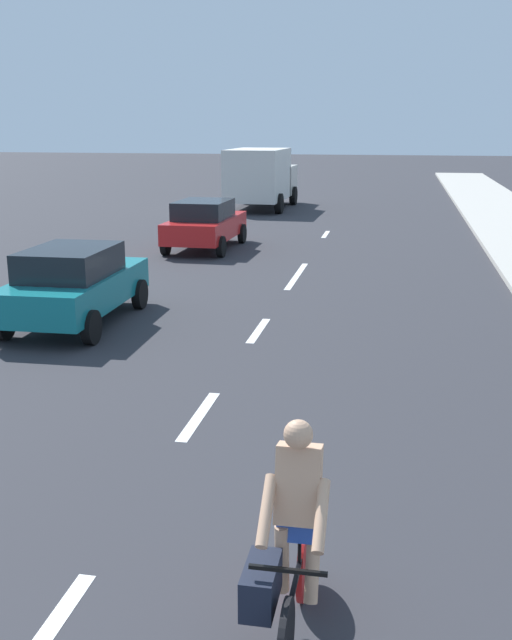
{
  "coord_description": "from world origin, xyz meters",
  "views": [
    {
      "loc": [
        2.58,
        0.02,
        3.91
      ],
      "look_at": [
        0.58,
        10.47,
        1.1
      ],
      "focal_mm": 41.77,
      "sensor_mm": 36.0,
      "label": 1
    }
  ],
  "objects_px": {
    "parked_car_red": "(205,223)",
    "cyclist": "(289,544)",
    "delivery_truck": "(261,177)",
    "parked_car_teal": "(75,283)"
  },
  "relations": [
    {
      "from": "parked_car_red",
      "to": "cyclist",
      "type": "bearing_deg",
      "value": -72.41
    },
    {
      "from": "parked_car_teal",
      "to": "cyclist",
      "type": "bearing_deg",
      "value": -58.06
    },
    {
      "from": "delivery_truck",
      "to": "parked_car_red",
      "type": "bearing_deg",
      "value": -86.82
    },
    {
      "from": "cyclist",
      "to": "parked_car_teal",
      "type": "xyz_separation_m",
      "value": [
        -5.6,
        8.63,
        0.01
      ]
    },
    {
      "from": "cyclist",
      "to": "delivery_truck",
      "type": "height_order",
      "value": "delivery_truck"
    },
    {
      "from": "parked_car_teal",
      "to": "parked_car_red",
      "type": "bearing_deg",
      "value": 87.63
    },
    {
      "from": "parked_car_red",
      "to": "delivery_truck",
      "type": "distance_m",
      "value": 11.98
    },
    {
      "from": "cyclist",
      "to": "parked_car_teal",
      "type": "distance_m",
      "value": 10.28
    },
    {
      "from": "parked_car_red",
      "to": "parked_car_teal",
      "type": "bearing_deg",
      "value": -90.3
    },
    {
      "from": "parked_car_teal",
      "to": "delivery_truck",
      "type": "height_order",
      "value": "delivery_truck"
    }
  ]
}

